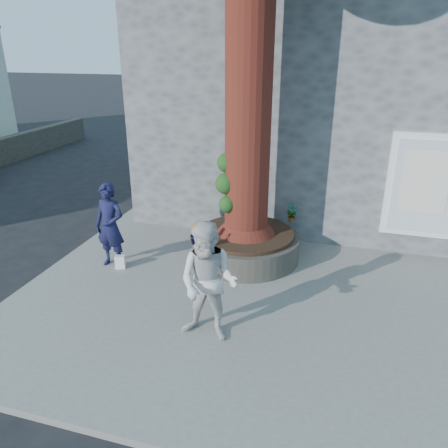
# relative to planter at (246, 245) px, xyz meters

# --- Properties ---
(ground) EXTENTS (120.00, 120.00, 0.00)m
(ground) POSITION_rel_planter_xyz_m (-0.80, -2.00, -0.41)
(ground) COLOR black
(ground) RESTS_ON ground
(pavement) EXTENTS (9.00, 8.00, 0.12)m
(pavement) POSITION_rel_planter_xyz_m (0.70, -1.00, -0.35)
(pavement) COLOR slate
(pavement) RESTS_ON ground
(yellow_line) EXTENTS (0.10, 30.00, 0.01)m
(yellow_line) POSITION_rel_planter_xyz_m (-3.85, -1.00, -0.41)
(yellow_line) COLOR yellow
(yellow_line) RESTS_ON ground
(stone_shop) EXTENTS (10.30, 8.30, 6.30)m
(stone_shop) POSITION_rel_planter_xyz_m (1.70, 5.20, 2.75)
(stone_shop) COLOR #505255
(stone_shop) RESTS_ON ground
(planter) EXTENTS (2.30, 2.30, 0.60)m
(planter) POSITION_rel_planter_xyz_m (0.00, 0.00, 0.00)
(planter) COLOR black
(planter) RESTS_ON pavement
(man) EXTENTS (0.67, 0.47, 1.77)m
(man) POSITION_rel_planter_xyz_m (-2.57, -1.11, 0.59)
(man) COLOR #141537
(man) RESTS_ON pavement
(woman) EXTENTS (0.97, 0.78, 1.93)m
(woman) POSITION_rel_planter_xyz_m (0.11, -2.86, 0.67)
(woman) COLOR silver
(woman) RESTS_ON pavement
(shopping_bag) EXTENTS (0.23, 0.17, 0.28)m
(shopping_bag) POSITION_rel_planter_xyz_m (-2.37, -1.21, -0.15)
(shopping_bag) COLOR white
(shopping_bag) RESTS_ON pavement
(plant_a) EXTENTS (0.26, 0.22, 0.41)m
(plant_a) POSITION_rel_planter_xyz_m (0.85, 0.85, 0.51)
(plant_a) COLOR gray
(plant_a) RESTS_ON planter
(plant_b) EXTENTS (0.31, 0.31, 0.42)m
(plant_b) POSITION_rel_planter_xyz_m (-0.85, -0.85, 0.52)
(plant_b) COLOR gray
(plant_b) RESTS_ON planter
(plant_c) EXTENTS (0.27, 0.27, 0.35)m
(plant_c) POSITION_rel_planter_xyz_m (-0.52, -0.85, 0.48)
(plant_c) COLOR gray
(plant_c) RESTS_ON planter
(plant_d) EXTENTS (0.29, 0.31, 0.28)m
(plant_d) POSITION_rel_planter_xyz_m (0.85, 0.85, 0.45)
(plant_d) COLOR gray
(plant_d) RESTS_ON planter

